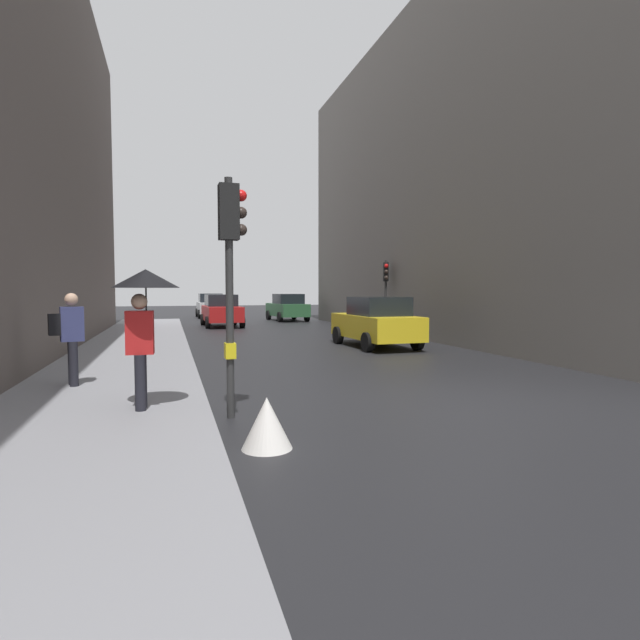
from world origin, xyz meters
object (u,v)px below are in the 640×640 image
at_px(car_red_sedan, 222,311).
at_px(pedestrian_with_umbrella, 144,300).
at_px(traffic_light_near_left, 231,253).
at_px(car_yellow_taxi, 376,322).
at_px(car_white_compact, 211,306).
at_px(pedestrian_with_grey_backpack, 70,333).
at_px(car_green_estate, 287,307).
at_px(warning_sign_triangle, 267,423).
at_px(traffic_light_mid_street, 386,283).

bearing_deg(car_red_sedan, pedestrian_with_umbrella, -98.77).
relative_size(traffic_light_near_left, car_red_sedan, 0.87).
xyz_separation_m(car_yellow_taxi, car_red_sedan, (-4.19, 11.87, 0.00)).
bearing_deg(car_red_sedan, car_white_compact, 89.12).
bearing_deg(car_white_compact, pedestrian_with_grey_backpack, -99.78).
distance_m(car_red_sedan, pedestrian_with_grey_backpack, 18.31).
relative_size(car_yellow_taxi, car_green_estate, 0.98).
relative_size(car_red_sedan, car_green_estate, 0.98).
xyz_separation_m(car_red_sedan, pedestrian_with_umbrella, (-3.11, -20.15, 0.96)).
distance_m(car_yellow_taxi, pedestrian_with_umbrella, 11.08).
xyz_separation_m(traffic_light_near_left, car_red_sedan, (1.83, 20.44, -1.67)).
bearing_deg(pedestrian_with_umbrella, traffic_light_near_left, -12.39).
bearing_deg(car_green_estate, pedestrian_with_grey_backpack, -112.87).
bearing_deg(warning_sign_triangle, car_green_estate, 76.60).
xyz_separation_m(traffic_light_mid_street, car_yellow_taxi, (-2.41, -4.62, -1.42)).
relative_size(car_yellow_taxi, pedestrian_with_grey_backpack, 2.41).
bearing_deg(traffic_light_mid_street, car_green_estate, 99.58).
bearing_deg(car_red_sedan, traffic_light_mid_street, -47.71).
height_order(traffic_light_mid_street, car_red_sedan, traffic_light_mid_street).
xyz_separation_m(traffic_light_mid_street, car_white_compact, (-6.45, 16.91, -1.42)).
xyz_separation_m(car_white_compact, car_red_sedan, (-0.15, -9.66, 0.00)).
xyz_separation_m(car_white_compact, warning_sign_triangle, (-1.75, -31.79, -0.55)).
height_order(traffic_light_near_left, pedestrian_with_grey_backpack, traffic_light_near_left).
bearing_deg(car_yellow_taxi, traffic_light_mid_street, 62.51).
xyz_separation_m(pedestrian_with_umbrella, warning_sign_triangle, (1.51, -1.97, -1.52)).
distance_m(traffic_light_near_left, pedestrian_with_grey_backpack, 4.09).
distance_m(traffic_light_mid_street, car_white_compact, 18.16).
relative_size(traffic_light_mid_street, car_green_estate, 0.77).
xyz_separation_m(traffic_light_mid_street, car_red_sedan, (-6.60, 7.25, -1.42)).
relative_size(car_green_estate, pedestrian_with_umbrella, 2.02).
height_order(traffic_light_near_left, pedestrian_with_umbrella, traffic_light_near_left).
relative_size(traffic_light_mid_street, car_yellow_taxi, 0.78).
bearing_deg(pedestrian_with_grey_backpack, traffic_light_near_left, -44.63).
distance_m(pedestrian_with_umbrella, pedestrian_with_grey_backpack, 2.91).
bearing_deg(car_green_estate, car_red_sedan, -138.17).
bearing_deg(traffic_light_near_left, pedestrian_with_umbrella, 167.61).
bearing_deg(traffic_light_mid_street, car_white_compact, 110.87).
distance_m(car_red_sedan, pedestrian_with_umbrella, 20.42).
distance_m(pedestrian_with_grey_backpack, warning_sign_triangle, 5.37).
distance_m(traffic_light_mid_street, warning_sign_triangle, 17.09).
distance_m(traffic_light_near_left, car_white_compact, 30.21).
distance_m(car_yellow_taxi, pedestrian_with_grey_backpack, 10.54).
xyz_separation_m(traffic_light_near_left, car_white_compact, (1.98, 30.10, -1.67)).
height_order(car_red_sedan, pedestrian_with_umbrella, pedestrian_with_umbrella).
bearing_deg(pedestrian_with_umbrella, car_red_sedan, 81.23).
xyz_separation_m(traffic_light_mid_street, pedestrian_with_grey_backpack, (-11.17, -10.48, -1.14)).
xyz_separation_m(pedestrian_with_umbrella, pedestrian_with_grey_backpack, (-1.46, 2.43, -0.68)).
xyz_separation_m(car_yellow_taxi, pedestrian_with_grey_backpack, (-8.76, -5.85, 0.29)).
relative_size(car_red_sedan, warning_sign_triangle, 6.55).
bearing_deg(pedestrian_with_grey_backpack, traffic_light_mid_street, 43.17).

